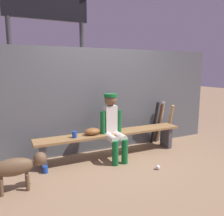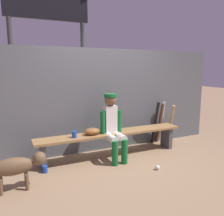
{
  "view_description": "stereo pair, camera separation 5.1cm",
  "coord_description": "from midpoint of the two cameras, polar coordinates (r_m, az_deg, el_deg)",
  "views": [
    {
      "loc": [
        -1.73,
        -3.66,
        1.61
      ],
      "look_at": [
        0.0,
        0.0,
        0.92
      ],
      "focal_mm": 36.65,
      "sensor_mm": 36.0,
      "label": 1
    },
    {
      "loc": [
        -1.69,
        -3.68,
        1.61
      ],
      "look_at": [
        0.0,
        0.0,
        0.92
      ],
      "focal_mm": 36.65,
      "sensor_mm": 36.0,
      "label": 2
    }
  ],
  "objects": [
    {
      "name": "cup_on_ground",
      "position": [
        3.86,
        -15.98,
        -14.47
      ],
      "size": [
        0.08,
        0.08,
        0.11
      ],
      "primitive_type": "cylinder",
      "color": "#1E47AD",
      "rests_on": "ground_plane"
    },
    {
      "name": "bat_aluminum_black",
      "position": [
        5.0,
        11.02,
        -3.68
      ],
      "size": [
        0.07,
        0.26,
        0.93
      ],
      "primitive_type": "cylinder",
      "rotation": [
        0.22,
        0.0,
        -0.01
      ],
      "color": "black",
      "rests_on": "ground_plane"
    },
    {
      "name": "cup_on_bench",
      "position": [
        3.92,
        -9.0,
        -6.52
      ],
      "size": [
        0.08,
        0.08,
        0.11
      ],
      "primitive_type": "cylinder",
      "color": "#1E47AD",
      "rests_on": "dugout_bench"
    },
    {
      "name": "scoreboard",
      "position": [
        5.47,
        -14.77,
        19.81
      ],
      "size": [
        2.07,
        0.27,
        3.73
      ],
      "color": "#3F3F42",
      "rests_on": "ground_plane"
    },
    {
      "name": "bat_wood_dark",
      "position": [
        5.1,
        12.08,
        -3.69
      ],
      "size": [
        0.07,
        0.25,
        0.89
      ],
      "primitive_type": "cylinder",
      "rotation": [
        0.21,
        0.0,
        0.01
      ],
      "color": "brown",
      "rests_on": "ground_plane"
    },
    {
      "name": "chainlink_fence",
      "position": [
        4.49,
        -1.99,
        1.9
      ],
      "size": [
        5.16,
        0.03,
        2.0
      ],
      "primitive_type": "cube",
      "color": "#595E63",
      "rests_on": "ground_plane"
    },
    {
      "name": "baseball",
      "position": [
        3.89,
        11.65,
        -14.34
      ],
      "size": [
        0.07,
        0.07,
        0.07
      ],
      "primitive_type": "sphere",
      "color": "white",
      "rests_on": "ground_plane"
    },
    {
      "name": "ground_plane",
      "position": [
        4.36,
        0.35,
        -11.95
      ],
      "size": [
        30.0,
        30.0,
        0.0
      ],
      "primitive_type": "plane",
      "color": "#937556"
    },
    {
      "name": "bat_aluminum_silver",
      "position": [
        5.2,
        12.5,
        -3.38
      ],
      "size": [
        0.1,
        0.18,
        0.91
      ],
      "primitive_type": "cylinder",
      "rotation": [
        0.12,
        0.0,
        0.2
      ],
      "color": "#B7B7BC",
      "rests_on": "ground_plane"
    },
    {
      "name": "dugout_bench",
      "position": [
        4.24,
        0.35,
        -7.3
      ],
      "size": [
        2.79,
        0.36,
        0.47
      ],
      "color": "olive",
      "rests_on": "ground_plane"
    },
    {
      "name": "player_seated",
      "position": [
        4.05,
        0.65,
        -4.07
      ],
      "size": [
        0.41,
        0.55,
        1.18
      ],
      "color": "silver",
      "rests_on": "ground_plane"
    },
    {
      "name": "dog",
      "position": [
        3.37,
        -22.11,
        -13.29
      ],
      "size": [
        0.84,
        0.2,
        0.49
      ],
      "color": "brown",
      "rests_on": "ground_plane"
    },
    {
      "name": "bat_wood_tan",
      "position": [
        5.28,
        14.62,
        -3.67
      ],
      "size": [
        0.07,
        0.24,
        0.83
      ],
      "primitive_type": "cylinder",
      "rotation": [
        0.21,
        0.0,
        0.01
      ],
      "color": "tan",
      "rests_on": "ground_plane"
    },
    {
      "name": "baseball_glove",
      "position": [
        4.05,
        -4.58,
        -5.83
      ],
      "size": [
        0.28,
        0.2,
        0.12
      ],
      "primitive_type": "ellipsoid",
      "color": "brown",
      "rests_on": "dugout_bench"
    }
  ]
}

